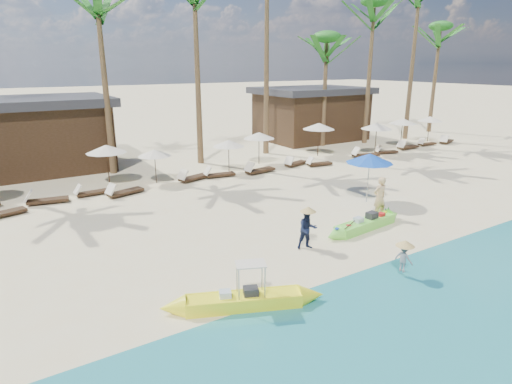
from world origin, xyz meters
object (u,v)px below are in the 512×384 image
yellow_canoe (244,300)px  green_canoe (365,224)px  blue_umbrella (370,158)px  tourist (380,197)px

yellow_canoe → green_canoe: bearing=41.3°
yellow_canoe → blue_umbrella: bearing=49.2°
green_canoe → blue_umbrella: bearing=37.4°
yellow_canoe → tourist: (8.28, 3.00, 0.67)m
tourist → blue_umbrella: (1.14, 1.77, 1.19)m
green_canoe → blue_umbrella: 3.99m
tourist → blue_umbrella: blue_umbrella is taller
green_canoe → yellow_canoe: size_ratio=1.03×
green_canoe → tourist: 1.70m
tourist → blue_umbrella: bearing=-121.6°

